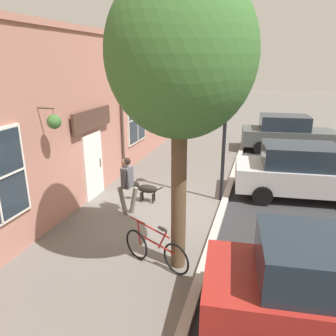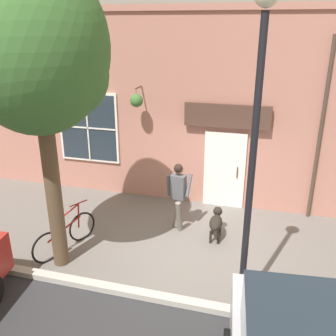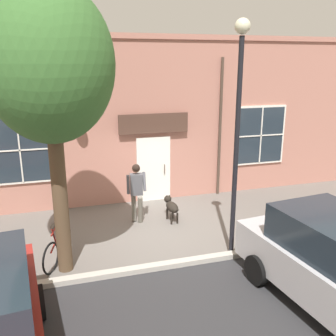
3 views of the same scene
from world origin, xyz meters
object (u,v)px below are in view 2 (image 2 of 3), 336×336
(pedestrian_walking, at_px, (178,190))
(leaning_bicycle, at_px, (65,235))
(dog_on_leash, at_px, (216,221))
(street_tree_by_curb, at_px, (41,53))
(street_lamp, at_px, (256,123))

(pedestrian_walking, relative_size, leaning_bicycle, 1.04)
(pedestrian_walking, xyz_separation_m, leaning_bicycle, (1.57, -2.18, -0.65))
(dog_on_leash, xyz_separation_m, street_tree_by_curb, (1.83, -2.93, 3.82))
(dog_on_leash, height_order, street_tree_by_curb, street_tree_by_curb)
(pedestrian_walking, height_order, leaning_bicycle, pedestrian_walking)
(dog_on_leash, bearing_deg, pedestrian_walking, -100.65)
(dog_on_leash, relative_size, street_tree_by_curb, 0.18)
(pedestrian_walking, relative_size, street_lamp, 0.33)
(leaning_bicycle, distance_m, street_lamp, 5.01)
(street_lamp, bearing_deg, leaning_bicycle, -102.79)
(pedestrian_walking, distance_m, leaning_bicycle, 2.76)
(pedestrian_walking, xyz_separation_m, street_tree_by_curb, (2.01, -1.97, 3.23))
(dog_on_leash, height_order, leaning_bicycle, leaning_bicycle)
(street_lamp, bearing_deg, dog_on_leash, -161.08)
(street_tree_by_curb, bearing_deg, dog_on_leash, 121.92)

